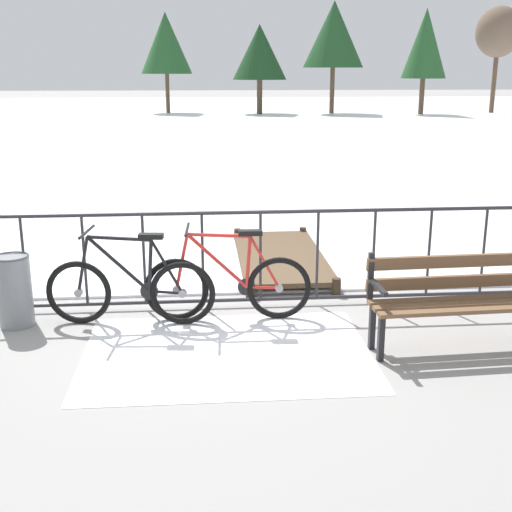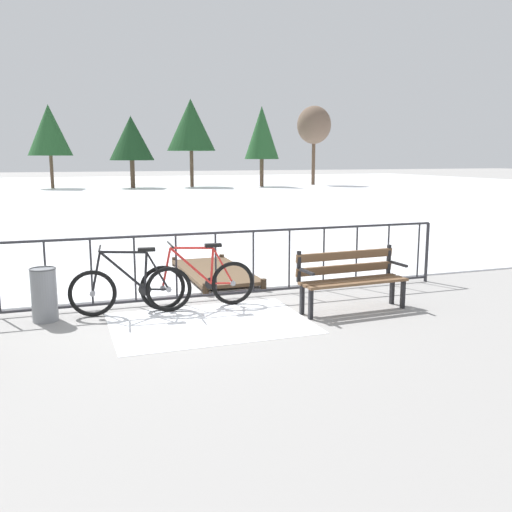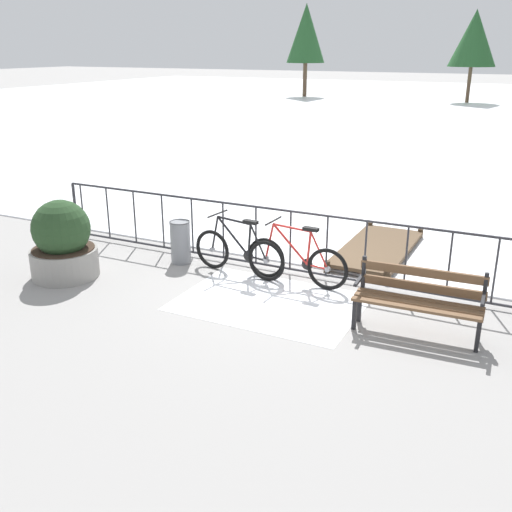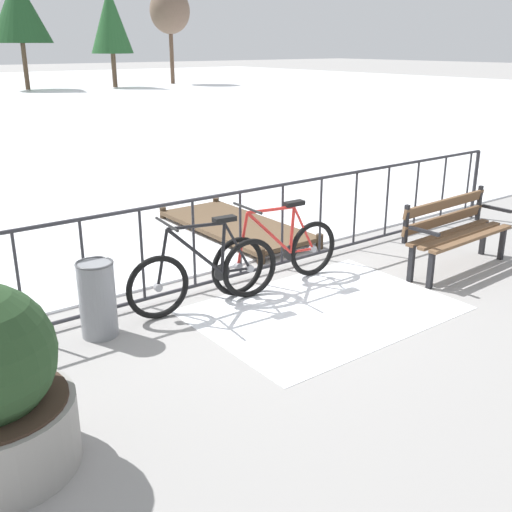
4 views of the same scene
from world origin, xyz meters
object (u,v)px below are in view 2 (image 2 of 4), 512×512
(bicycle_second, at_px, (131,289))
(park_bench, at_px, (350,275))
(bicycle_near_railing, at_px, (199,283))
(trash_bin, at_px, (44,294))

(bicycle_second, xyz_separation_m, park_bench, (3.02, -0.81, 0.14))
(bicycle_second, distance_m, park_bench, 3.14)
(bicycle_near_railing, relative_size, trash_bin, 2.34)
(bicycle_second, bearing_deg, trash_bin, 177.07)
(bicycle_second, bearing_deg, bicycle_near_railing, 2.67)
(bicycle_second, relative_size, park_bench, 1.05)
(bicycle_near_railing, height_order, trash_bin, bicycle_near_railing)
(park_bench, bearing_deg, bicycle_second, 164.97)
(bicycle_near_railing, distance_m, trash_bin, 2.13)
(bicycle_near_railing, height_order, bicycle_second, same)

